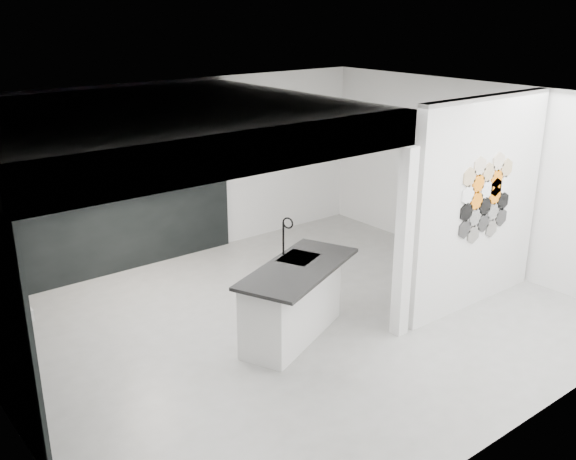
# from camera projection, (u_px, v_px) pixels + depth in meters

# --- Properties ---
(floor) EXTENTS (7.00, 6.00, 0.01)m
(floor) POSITION_uv_depth(u_px,v_px,m) (296.00, 323.00, 8.22)
(floor) COLOR gray
(partition_panel) EXTENTS (2.45, 0.15, 2.80)m
(partition_panel) POSITION_uv_depth(u_px,v_px,m) (478.00, 204.00, 8.32)
(partition_panel) COLOR silver
(partition_panel) RESTS_ON floor
(bay_clad_back) EXTENTS (4.40, 0.04, 2.35)m
(bay_clad_back) POSITION_uv_depth(u_px,v_px,m) (98.00, 200.00, 9.27)
(bay_clad_back) COLOR black
(bay_clad_back) RESTS_ON floor
(bulkhead) EXTENTS (4.40, 4.00, 0.40)m
(bulkhead) POSITION_uv_depth(u_px,v_px,m) (155.00, 124.00, 7.36)
(bulkhead) COLOR silver
(bulkhead) RESTS_ON corner_column
(corner_column) EXTENTS (0.16, 0.16, 2.35)m
(corner_column) POSITION_uv_depth(u_px,v_px,m) (404.00, 244.00, 7.57)
(corner_column) COLOR silver
(corner_column) RESTS_ON floor
(fascia_beam) EXTENTS (4.40, 0.16, 0.40)m
(fascia_beam) POSITION_uv_depth(u_px,v_px,m) (251.00, 152.00, 5.94)
(fascia_beam) COLOR silver
(fascia_beam) RESTS_ON corner_column
(wall_basin) EXTENTS (0.40, 0.60, 0.12)m
(wall_basin) POSITION_uv_depth(u_px,v_px,m) (5.00, 311.00, 6.64)
(wall_basin) COLOR silver
(wall_basin) RESTS_ON bay_clad_left
(display_shelf) EXTENTS (3.00, 0.15, 0.04)m
(display_shelf) POSITION_uv_depth(u_px,v_px,m) (107.00, 192.00, 9.21)
(display_shelf) COLOR black
(display_shelf) RESTS_ON bay_clad_back
(kitchen_island) EXTENTS (1.94, 1.42, 1.43)m
(kitchen_island) POSITION_uv_depth(u_px,v_px,m) (292.00, 300.00, 7.71)
(kitchen_island) COLOR silver
(kitchen_island) RESTS_ON floor
(stockpot) EXTENTS (0.29, 0.29, 0.20)m
(stockpot) POSITION_uv_depth(u_px,v_px,m) (45.00, 195.00, 8.66)
(stockpot) COLOR black
(stockpot) RESTS_ON display_shelf
(kettle) EXTENTS (0.17, 0.17, 0.14)m
(kettle) POSITION_uv_depth(u_px,v_px,m) (179.00, 174.00, 9.88)
(kettle) COLOR black
(kettle) RESTS_ON display_shelf
(glass_bowl) EXTENTS (0.18, 0.18, 0.10)m
(glass_bowl) POSITION_uv_depth(u_px,v_px,m) (189.00, 173.00, 9.98)
(glass_bowl) COLOR gray
(glass_bowl) RESTS_ON display_shelf
(glass_vase) EXTENTS (0.10, 0.10, 0.12)m
(glass_vase) POSITION_uv_depth(u_px,v_px,m) (189.00, 173.00, 9.98)
(glass_vase) COLOR gray
(glass_vase) RESTS_ON display_shelf
(bottle_dark) EXTENTS (0.08, 0.08, 0.17)m
(bottle_dark) POSITION_uv_depth(u_px,v_px,m) (75.00, 191.00, 8.92)
(bottle_dark) COLOR black
(bottle_dark) RESTS_ON display_shelf
(utensil_cup) EXTENTS (0.11, 0.11, 0.10)m
(utensil_cup) POSITION_uv_depth(u_px,v_px,m) (69.00, 194.00, 8.87)
(utensil_cup) COLOR black
(utensil_cup) RESTS_ON display_shelf
(hex_tile_cluster) EXTENTS (1.04, 0.02, 1.16)m
(hex_tile_cluster) POSITION_uv_depth(u_px,v_px,m) (486.00, 198.00, 8.24)
(hex_tile_cluster) COLOR #2D2D2D
(hex_tile_cluster) RESTS_ON partition_panel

